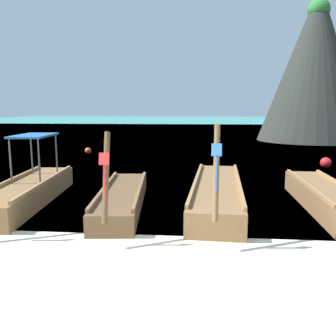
# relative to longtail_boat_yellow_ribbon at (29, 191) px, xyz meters

# --- Properties ---
(ground) EXTENTS (120.00, 120.00, 0.00)m
(ground) POSITION_rel_longtail_boat_yellow_ribbon_xyz_m (4.23, -4.90, -0.37)
(ground) COLOR beige
(sea_water) EXTENTS (120.00, 120.00, 0.00)m
(sea_water) POSITION_rel_longtail_boat_yellow_ribbon_xyz_m (4.23, 57.57, -0.37)
(sea_water) COLOR #2DB29E
(sea_water) RESTS_ON ground
(longtail_boat_yellow_ribbon) EXTENTS (1.73, 6.12, 2.49)m
(longtail_boat_yellow_ribbon) POSITION_rel_longtail_boat_yellow_ribbon_xyz_m (0.00, 0.00, 0.00)
(longtail_boat_yellow_ribbon) COLOR brown
(longtail_boat_yellow_ribbon) RESTS_ON ground
(longtail_boat_red_ribbon) EXTENTS (1.61, 5.79, 2.33)m
(longtail_boat_red_ribbon) POSITION_rel_longtail_boat_yellow_ribbon_xyz_m (2.89, -0.21, -0.10)
(longtail_boat_red_ribbon) COLOR brown
(longtail_boat_red_ribbon) RESTS_ON ground
(longtail_boat_blue_ribbon) EXTENTS (1.68, 7.17, 2.49)m
(longtail_boat_blue_ribbon) POSITION_rel_longtail_boat_yellow_ribbon_xyz_m (5.61, 0.56, -0.06)
(longtail_boat_blue_ribbon) COLOR brown
(longtail_boat_blue_ribbon) RESTS_ON ground
(longtail_boat_orange_ribbon) EXTENTS (1.11, 5.56, 2.64)m
(longtail_boat_orange_ribbon) POSITION_rel_longtail_boat_yellow_ribbon_xyz_m (8.60, 0.20, -0.04)
(longtail_boat_orange_ribbon) COLOR brown
(longtail_boat_orange_ribbon) RESTS_ON ground
(karst_rock) EXTENTS (10.43, 9.22, 12.92)m
(karst_rock) POSITION_rel_longtail_boat_yellow_ribbon_xyz_m (15.00, 22.90, 5.71)
(karst_rock) COLOR #2D302B
(karst_rock) RESTS_ON ground
(mooring_buoy_near) EXTENTS (0.39, 0.39, 0.39)m
(mooring_buoy_near) POSITION_rel_longtail_boat_yellow_ribbon_xyz_m (-1.92, 11.75, -0.18)
(mooring_buoy_near) COLOR #EA5119
(mooring_buoy_near) RESTS_ON sea_water
(mooring_buoy_far) EXTENTS (0.51, 0.51, 0.51)m
(mooring_buoy_far) POSITION_rel_longtail_boat_yellow_ribbon_xyz_m (11.01, 7.51, -0.12)
(mooring_buoy_far) COLOR red
(mooring_buoy_far) RESTS_ON sea_water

